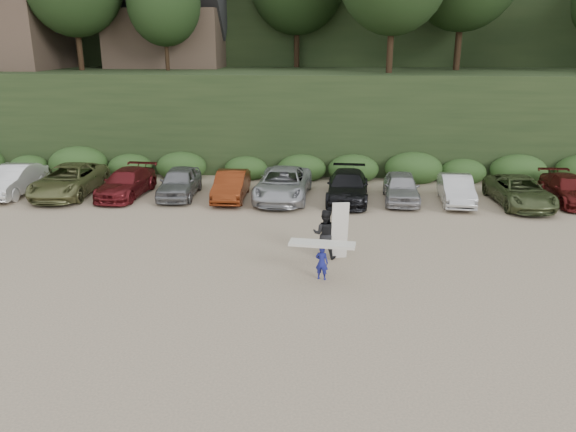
{
  "coord_description": "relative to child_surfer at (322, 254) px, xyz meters",
  "views": [
    {
      "loc": [
        -0.47,
        -18.19,
        8.05
      ],
      "look_at": [
        -1.89,
        3.0,
        1.3
      ],
      "focal_mm": 35.0,
      "sensor_mm": 36.0,
      "label": 1
    }
  ],
  "objects": [
    {
      "name": "parked_cars",
      "position": [
        -3.75,
        10.12,
        -0.18
      ],
      "size": [
        33.57,
        5.91,
        1.6
      ],
      "color": "#B0B0B5",
      "rests_on": "ground"
    },
    {
      "name": "ground",
      "position": [
        0.5,
        0.12,
        -0.93
      ],
      "size": [
        120.0,
        120.0,
        0.0
      ],
      "primitive_type": "plane",
      "color": "tan",
      "rests_on": "ground"
    },
    {
      "name": "hillside_backdrop",
      "position": [
        0.24,
        36.05,
        10.3
      ],
      "size": [
        90.0,
        41.5,
        28.0
      ],
      "color": "black",
      "rests_on": "ground"
    },
    {
      "name": "adult_surfer",
      "position": [
        0.14,
        2.06,
        0.05
      ],
      "size": [
        1.41,
        0.86,
        2.26
      ],
      "color": "black",
      "rests_on": "ground"
    },
    {
      "name": "child_surfer",
      "position": [
        0.0,
        0.0,
        0.0
      ],
      "size": [
        2.33,
        0.89,
        1.36
      ],
      "color": "navy",
      "rests_on": "ground"
    }
  ]
}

